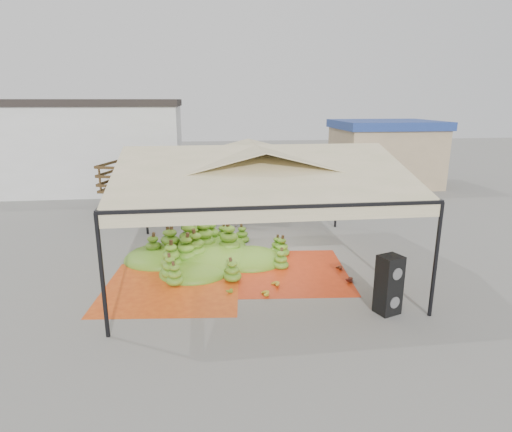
{
  "coord_description": "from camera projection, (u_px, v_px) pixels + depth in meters",
  "views": [
    {
      "loc": [
        -1.69,
        -13.29,
        5.36
      ],
      "look_at": [
        0.2,
        1.5,
        1.3
      ],
      "focal_mm": 30.0,
      "sensor_mm": 36.0,
      "label": 1
    }
  ],
  "objects": [
    {
      "name": "hand_red_a",
      "position": [
        346.0,
        278.0,
        13.04
      ],
      "size": [
        0.64,
        0.62,
        0.23
      ],
      "primitive_type": "ellipsoid",
      "rotation": [
        0.0,
        0.0,
        -0.57
      ],
      "color": "#5B1D14",
      "rests_on": "ground"
    },
    {
      "name": "speaker_stack",
      "position": [
        389.0,
        285.0,
        10.95
      ],
      "size": [
        0.7,
        0.66,
        1.56
      ],
      "rotation": [
        0.0,
        0.0,
        0.35
      ],
      "color": "black",
      "rests_on": "ground"
    },
    {
      "name": "truck_left",
      "position": [
        184.0,
        182.0,
        20.64
      ],
      "size": [
        7.61,
        4.52,
        2.47
      ],
      "rotation": [
        0.0,
        0.0,
        -0.31
      ],
      "color": "#4D3519",
      "rests_on": "ground"
    },
    {
      "name": "ground",
      "position": [
        256.0,
        265.0,
        14.34
      ],
      "size": [
        90.0,
        90.0,
        0.0
      ],
      "primitive_type": "plane",
      "color": "slate",
      "rests_on": "ground"
    },
    {
      "name": "building_white",
      "position": [
        63.0,
        145.0,
        25.8
      ],
      "size": [
        14.3,
        6.3,
        5.4
      ],
      "color": "silver",
      "rests_on": "ground"
    },
    {
      "name": "hanging_bunches",
      "position": [
        281.0,
        183.0,
        14.6
      ],
      "size": [
        4.74,
        0.24,
        0.2
      ],
      "color": "#477718",
      "rests_on": "ground"
    },
    {
      "name": "vendor",
      "position": [
        238.0,
        210.0,
        18.45
      ],
      "size": [
        0.64,
        0.5,
        1.56
      ],
      "primitive_type": "imported",
      "rotation": [
        0.0,
        0.0,
        2.9
      ],
      "color": "gray",
      "rests_on": "ground"
    },
    {
      "name": "hand_red_b",
      "position": [
        337.0,
        267.0,
        13.91
      ],
      "size": [
        0.43,
        0.36,
        0.19
      ],
      "primitive_type": "ellipsoid",
      "rotation": [
        0.0,
        0.0,
        0.03
      ],
      "color": "#5B3114",
      "rests_on": "ground"
    },
    {
      "name": "banana_leaves",
      "position": [
        191.0,
        245.0,
        16.29
      ],
      "size": [
        0.96,
        1.36,
        3.7
      ],
      "primitive_type": null,
      "color": "#2C7D21",
      "rests_on": "ground"
    },
    {
      "name": "canopy_tent",
      "position": [
        256.0,
        167.0,
        13.47
      ],
      "size": [
        8.1,
        8.1,
        4.0
      ],
      "color": "black",
      "rests_on": "ground"
    },
    {
      "name": "truck_right",
      "position": [
        329.0,
        174.0,
        23.35
      ],
      "size": [
        7.2,
        4.56,
        2.34
      ],
      "rotation": [
        0.0,
        0.0,
        0.36
      ],
      "color": "#462F17",
      "rests_on": "ground"
    },
    {
      "name": "hand_green",
      "position": [
        228.0,
        289.0,
        12.31
      ],
      "size": [
        0.49,
        0.46,
        0.18
      ],
      "primitive_type": "ellipsoid",
      "rotation": [
        0.0,
        0.0,
        -0.47
      ],
      "color": "#52851B",
      "rests_on": "ground"
    },
    {
      "name": "hand_yellow_a",
      "position": [
        273.0,
        283.0,
        12.64
      ],
      "size": [
        0.57,
        0.51,
        0.22
      ],
      "primitive_type": "ellipsoid",
      "rotation": [
        0.0,
        0.0,
        0.26
      ],
      "color": "gold",
      "rests_on": "ground"
    },
    {
      "name": "hand_yellow_b",
      "position": [
        262.0,
        293.0,
        12.03
      ],
      "size": [
        0.53,
        0.44,
        0.23
      ],
      "primitive_type": "ellipsoid",
      "rotation": [
        0.0,
        0.0,
        0.06
      ],
      "color": "gold",
      "rests_on": "ground"
    },
    {
      "name": "building_tan",
      "position": [
        384.0,
        153.0,
        27.46
      ],
      "size": [
        6.3,
        5.3,
        4.1
      ],
      "color": "tan",
      "rests_on": "ground"
    },
    {
      "name": "banana_heap",
      "position": [
        207.0,
        244.0,
        14.58
      ],
      "size": [
        7.03,
        6.45,
        1.22
      ],
      "primitive_type": "ellipsoid",
      "rotation": [
        0.0,
        0.0,
        0.37
      ],
      "color": "#387D1A",
      "rests_on": "ground"
    },
    {
      "name": "tarp_right",
      "position": [
        288.0,
        271.0,
        13.8
      ],
      "size": [
        4.04,
        4.2,
        0.01
      ],
      "primitive_type": "cube",
      "rotation": [
        0.0,
        0.0,
        -0.09
      ],
      "color": "red",
      "rests_on": "ground"
    },
    {
      "name": "tarp_left",
      "position": [
        172.0,
        287.0,
        12.64
      ],
      "size": [
        4.29,
        4.12,
        0.01
      ],
      "primitive_type": "cube",
      "rotation": [
        0.0,
        0.0,
        -0.1
      ],
      "color": "#E85C15",
      "rests_on": "ground"
    }
  ]
}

